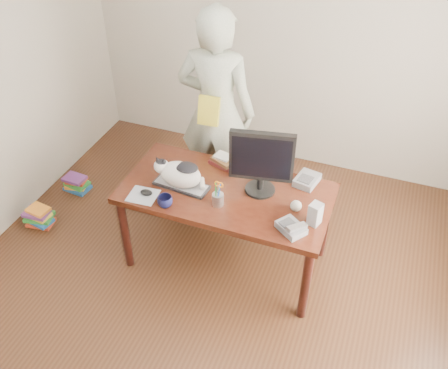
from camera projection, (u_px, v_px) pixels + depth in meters
room at (192, 173)px, 2.99m from camera, size 4.50×4.50×4.50m
desk at (230, 199)px, 3.95m from camera, size 1.60×0.80×0.75m
keyboard at (181, 185)px, 3.84m from camera, size 0.44×0.20×0.03m
cat at (179, 173)px, 3.77m from camera, size 0.43×0.23×0.24m
monitor at (262, 160)px, 3.60m from camera, size 0.47×0.27×0.53m
pen_cup at (218, 198)px, 3.64m from camera, size 0.09×0.09×0.22m
mousepad at (143, 195)px, 3.75m from camera, size 0.23×0.21×0.00m
mouse at (146, 192)px, 3.75m from camera, size 0.10×0.07×0.04m
coffee_mug at (165, 201)px, 3.64m from camera, size 0.15×0.15×0.09m
phone at (292, 228)px, 3.44m from camera, size 0.24×0.23×0.09m
speaker at (315, 214)px, 3.47m from camera, size 0.10×0.11×0.17m
baseball at (296, 206)px, 3.60m from camera, size 0.08×0.08×0.08m
book_stack at (224, 161)px, 4.05m from camera, size 0.25×0.21×0.08m
calculator at (307, 180)px, 3.86m from camera, size 0.20×0.24×0.06m
person at (216, 112)px, 4.33m from camera, size 0.72×0.50×1.89m
held_book at (209, 111)px, 4.14m from camera, size 0.19×0.12×0.25m
book_pile_a at (39, 217)px, 4.55m from camera, size 0.27×0.22×0.18m
book_pile_b at (77, 183)px, 4.96m from camera, size 0.26×0.20×0.15m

